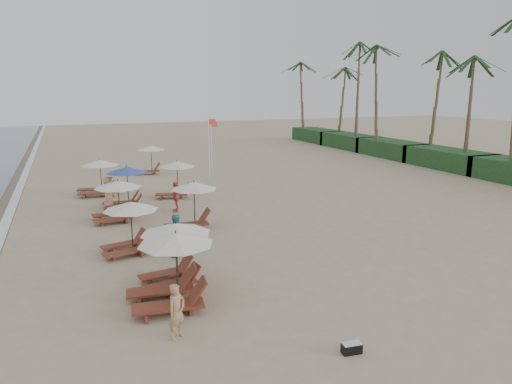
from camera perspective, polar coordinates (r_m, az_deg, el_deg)
name	(u,v)px	position (r m, az deg, el deg)	size (l,w,h in m)	color
ground	(294,258)	(19.04, 4.61, -7.93)	(160.00, 160.00, 0.00)	tan
foam_line	(6,223)	(26.89, -28.08, -3.29)	(0.50, 140.00, 0.02)	white
shrub_hedge	(449,159)	(43.20, 22.34, 3.73)	(3.20, 53.00, 1.60)	#193D1C
palm_row	(449,48)	(43.52, 22.40, 15.84)	(7.00, 52.00, 12.30)	brown
lounger_station_0	(168,272)	(14.85, -10.60, -9.55)	(2.79, 2.35, 2.32)	brown
lounger_station_1	(172,251)	(16.34, -10.20, -7.01)	(2.56, 2.42, 2.16)	brown
lounger_station_2	(127,226)	(19.85, -15.36, -3.94)	(2.46, 2.24, 2.15)	brown
lounger_station_3	(115,199)	(24.88, -16.75, -0.85)	(2.62, 2.41, 2.07)	brown
lounger_station_4	(124,188)	(27.22, -15.76, 0.45)	(2.62, 2.28, 2.39)	brown
lounger_station_5	(97,178)	(31.39, -18.76, 1.59)	(2.77, 2.35, 2.24)	brown
inland_station_0	(190,202)	(22.71, -7.96, -1.20)	(2.80, 2.24, 2.22)	brown
inland_station_1	(175,176)	(29.44, -9.84, 1.97)	(2.72, 2.24, 2.22)	brown
inland_station_2	(149,157)	(38.18, -12.85, 4.18)	(2.70, 2.24, 2.22)	brown
beachgoer_near	(177,312)	(13.13, -9.58, -14.09)	(0.57, 0.37, 1.55)	tan
beachgoer_mid_a	(175,236)	(19.09, -9.76, -5.23)	(0.86, 0.67, 1.76)	teal
beachgoer_far_a	(176,197)	(26.09, -9.70, -0.56)	(0.98, 0.41, 1.68)	#CA5451
beachgoer_far_b	(108,193)	(27.46, -17.48, -0.11)	(0.91, 0.59, 1.87)	tan
duffel_bag	(352,348)	(12.85, 11.51, -18.03)	(0.53, 0.30, 0.28)	black
flag_pole_near	(209,144)	(35.69, -5.68, 5.80)	(0.59, 0.08, 4.61)	silver
flag_pole_far	(212,141)	(39.82, -5.38, 6.12)	(0.60, 0.08, 4.12)	silver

